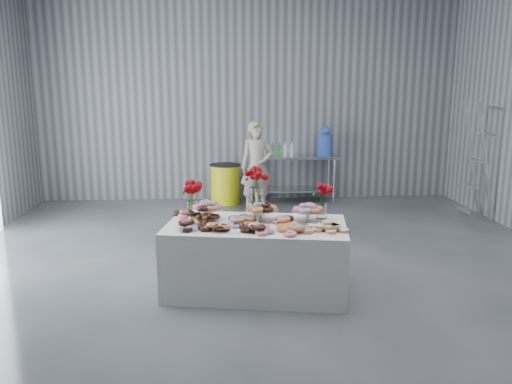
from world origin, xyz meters
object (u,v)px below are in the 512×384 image
prep_table (298,170)px  stepladder (479,160)px  water_jug (325,142)px  person (257,167)px  trash_barrel (225,184)px  display_table (256,258)px

prep_table → stepladder: stepladder is taller
water_jug → stepladder: bearing=-30.2°
person → trash_barrel: person is taller
person → water_jug: bearing=19.6°
prep_table → water_jug: (0.50, -0.00, 0.53)m
water_jug → person: person is taller
display_table → person: bearing=86.2°
prep_table → stepladder: size_ratio=0.77×
display_table → person: 3.57m
prep_table → water_jug: water_jug is taller
prep_table → stepladder: bearing=-25.6°
stepladder → water_jug: bearing=149.8°
prep_table → person: bearing=-141.6°
display_table → stepladder: (3.88, 2.84, 0.60)m
water_jug → stepladder: (2.32, -1.35, -0.17)m
person → stepladder: size_ratio=0.81×
prep_table → stepladder: (2.82, -1.35, 0.36)m
display_table → prep_table: bearing=75.8°
person → display_table: bearing=-100.4°
trash_barrel → stepladder: (4.21, -1.35, 0.61)m
display_table → trash_barrel: (-0.33, 4.19, -0.00)m
person → trash_barrel: 0.96m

